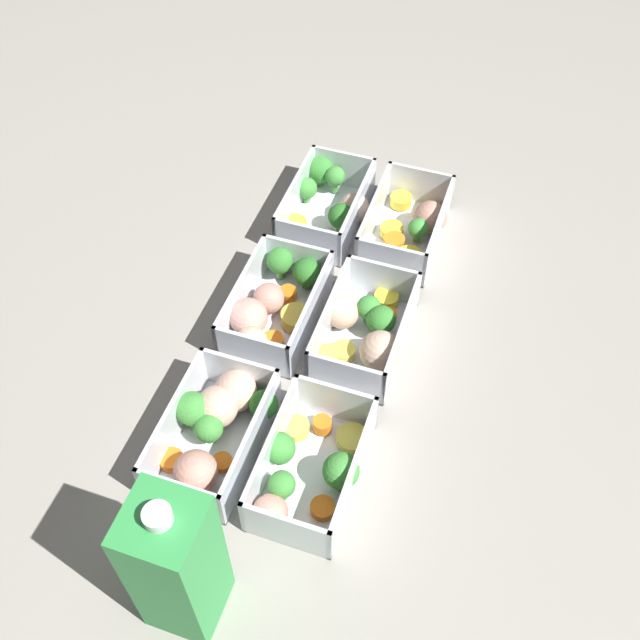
# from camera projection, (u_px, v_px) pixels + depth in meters

# --- Properties ---
(ground_plane) EXTENTS (4.00, 4.00, 0.00)m
(ground_plane) POSITION_uv_depth(u_px,v_px,m) (320.00, 331.00, 0.95)
(ground_plane) COLOR gray
(container_near_left) EXTENTS (0.17, 0.11, 0.06)m
(container_near_left) POSITION_uv_depth(u_px,v_px,m) (308.00, 470.00, 0.80)
(container_near_left) COLOR silver
(container_near_left) RESTS_ON ground_plane
(container_near_center) EXTENTS (0.18, 0.12, 0.06)m
(container_near_center) POSITION_uv_depth(u_px,v_px,m) (366.00, 331.00, 0.92)
(container_near_center) COLOR silver
(container_near_center) RESTS_ON ground_plane
(container_near_right) EXTENTS (0.17, 0.11, 0.06)m
(container_near_right) POSITION_uv_depth(u_px,v_px,m) (412.00, 226.00, 1.04)
(container_near_right) COLOR silver
(container_near_right) RESTS_ON ground_plane
(container_far_left) EXTENTS (0.17, 0.11, 0.06)m
(container_far_left) POSITION_uv_depth(u_px,v_px,m) (216.00, 425.00, 0.83)
(container_far_left) COLOR silver
(container_far_left) RESTS_ON ground_plane
(container_far_center) EXTENTS (0.17, 0.11, 0.06)m
(container_far_center) POSITION_uv_depth(u_px,v_px,m) (272.00, 306.00, 0.94)
(container_far_center) COLOR silver
(container_far_center) RESTS_ON ground_plane
(container_far_right) EXTENTS (0.17, 0.12, 0.06)m
(container_far_right) POSITION_uv_depth(u_px,v_px,m) (329.00, 202.00, 1.06)
(container_far_right) COLOR silver
(container_far_right) RESTS_ON ground_plane
(juice_carton) EXTENTS (0.07, 0.07, 0.20)m
(juice_carton) POSITION_uv_depth(u_px,v_px,m) (177.00, 565.00, 0.66)
(juice_carton) COLOR green
(juice_carton) RESTS_ON ground_plane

